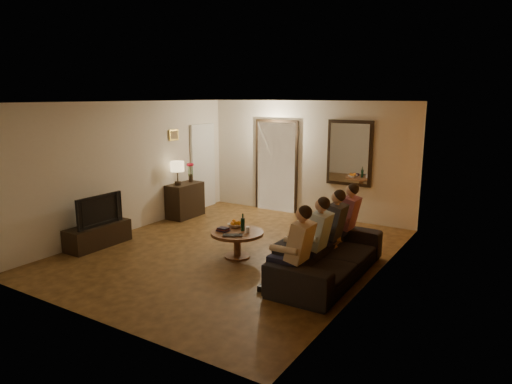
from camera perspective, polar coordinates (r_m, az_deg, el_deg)
The scene contains 33 objects.
floor at distance 8.18m, azimuth -2.92°, elevation -7.35°, with size 5.00×6.00×0.01m, color #3E2910.
ceiling at distance 7.72m, azimuth -3.13°, elevation 11.17°, with size 5.00×6.00×0.01m, color white.
back_wall at distance 10.42m, azimuth 6.48°, elevation 4.14°, with size 5.00×0.02×2.60m, color beige.
front_wall at distance 5.71m, azimuth -20.51°, elevation -3.05°, with size 5.00×0.02×2.60m, color beige.
left_wall at distance 9.49m, azimuth -15.53°, elevation 3.01°, with size 0.02×6.00×2.60m, color beige.
right_wall at distance 6.76m, azimuth 14.64°, elevation -0.42°, with size 0.02×6.00×2.60m, color beige.
orange_accent at distance 6.76m, azimuth 14.56°, elevation -0.41°, with size 0.01×6.00×2.60m, color #BE5E20.
kitchen_doorway at distance 10.80m, azimuth 2.56°, elevation 3.14°, with size 1.00×0.06×2.10m, color #FFE0A5.
door_trim at distance 10.79m, azimuth 2.54°, elevation 3.14°, with size 1.12×0.04×2.22m, color black.
fridge_glimpse at distance 10.71m, azimuth 3.74°, elevation 2.24°, with size 0.45×0.03×1.70m, color silver.
mirror_frame at distance 9.97m, azimuth 11.61°, elevation 4.78°, with size 1.00×0.05×1.40m, color black.
mirror_glass at distance 9.94m, azimuth 11.55°, elevation 4.77°, with size 0.86×0.02×1.26m, color white.
white_door at distance 11.17m, azimuth -6.62°, elevation 3.21°, with size 0.06×0.85×2.04m, color white.
framed_art at distance 10.32m, azimuth -10.25°, elevation 7.03°, with size 0.03×0.28×0.24m, color #B28C33.
art_canvas at distance 10.31m, azimuth -10.19°, elevation 7.02°, with size 0.01×0.22×0.18m, color brown.
dresser at distance 10.44m, azimuth -8.86°, elevation -1.02°, with size 0.45×0.86×0.77m, color black.
table_lamp at distance 10.15m, azimuth -9.79°, elevation 2.34°, with size 0.30×0.30×0.54m, color beige, non-canonical shape.
flower_vase at distance 10.49m, azimuth -8.18°, elevation 2.43°, with size 0.14×0.14×0.44m, color red, non-canonical shape.
tv_stand at distance 8.86m, azimuth -19.14°, elevation -5.13°, with size 0.45×1.21×0.40m, color black.
tv at distance 8.73m, azimuth -19.35°, elevation -2.11°, with size 0.13×0.97×0.56m, color black.
sofa at distance 7.04m, azimuth 9.07°, elevation -7.69°, with size 0.95×2.43×0.71m, color black.
person_a at distance 6.22m, azimuth 5.02°, elevation -7.85°, with size 0.60×0.40×1.20m, color tan, non-canonical shape.
person_b at distance 6.74m, azimuth 7.35°, elevation -6.34°, with size 0.60×0.40×1.20m, color tan, non-canonical shape.
person_c at distance 7.26m, azimuth 9.34°, elevation -5.05°, with size 0.60×0.40×1.20m, color tan, non-canonical shape.
person_d at distance 7.80m, azimuth 11.05°, elevation -3.92°, with size 0.60×0.40×1.20m, color tan, non-canonical shape.
dog at distance 7.67m, azimuth 8.41°, elevation -6.60°, with size 0.56×0.24×0.56m, color #A76E4D, non-canonical shape.
coffee_table at distance 7.81m, azimuth -2.36°, elevation -6.55°, with size 0.90×0.90×0.45m, color brown.
bowl at distance 8.01m, azimuth -2.55°, elevation -4.17°, with size 0.26×0.26×0.06m, color white.
oranges at distance 7.99m, azimuth -2.56°, elevation -3.70°, with size 0.20×0.20×0.08m, color orange, non-canonical shape.
wine_bottle at distance 7.75m, azimuth -1.66°, elevation -3.75°, with size 0.07×0.07×0.31m, color black, non-canonical shape.
wine_glass at distance 7.67m, azimuth -1.05°, elevation -4.73°, with size 0.06×0.06×0.10m, color silver.
book_stack at distance 7.78m, azimuth -4.14°, elevation -4.65°, with size 0.20×0.15×0.07m, color black, non-canonical shape.
laptop at distance 7.46m, azimuth -2.95°, elevation -5.53°, with size 0.33×0.21×0.03m, color black.
Camera 1 is at (4.43, -6.33, 2.71)m, focal length 32.00 mm.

